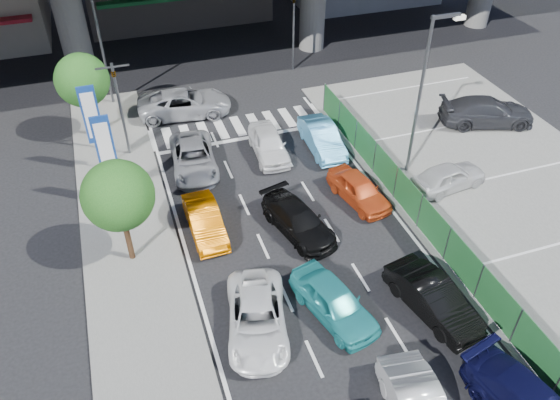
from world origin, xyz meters
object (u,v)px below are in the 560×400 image
object	(u,v)px
tree_far	(82,80)
parked_sedan_white	(449,177)
street_lamp_right	(425,85)
traffic_cone	(398,186)
traffic_light_right	(294,12)
taxi_teal_mid	(334,301)
signboard_far	(92,118)
crossing_wagon_silver	(185,103)
sedan_white_mid_left	(257,318)
taxi_orange_right	(359,190)
traffic_light_left	(116,87)
tree_near	(118,196)
street_lamp_left	(101,27)
kei_truck_front_right	(322,138)
wagon_silver_front_left	(194,158)
signboard_near	(106,149)
sedan_black_mid	(298,220)
sedan_white_front_mid	(269,144)
taxi_orange_left	(205,221)
parked_sedan_dgrey	(487,112)
hatch_black_mid_right	(433,298)

from	to	relation	value
tree_far	parked_sedan_white	world-z (taller)	tree_far
street_lamp_right	traffic_cone	bearing A→B (deg)	-135.33
traffic_light_right	taxi_teal_mid	world-z (taller)	traffic_light_right
traffic_light_right	signboard_far	world-z (taller)	traffic_light_right
street_lamp_right	crossing_wagon_silver	distance (m)	14.03
signboard_far	taxi_teal_mid	world-z (taller)	signboard_far
sedan_white_mid_left	taxi_orange_right	bearing A→B (deg)	54.16
signboard_far	sedan_white_mid_left	xyz separation A→B (m)	(4.50, -12.14, -2.43)
traffic_light_right	taxi_teal_mid	size ratio (longest dim) A/B	1.28
signboard_far	traffic_light_left	bearing A→B (deg)	35.70
tree_near	sedan_white_mid_left	size ratio (longest dim) A/B	1.06
street_lamp_left	kei_truck_front_right	xyz separation A→B (m)	(9.97, -8.72, -4.08)
sedan_white_mid_left	wagon_silver_front_left	world-z (taller)	wagon_silver_front_left
street_lamp_right	tree_near	distance (m)	14.38
traffic_light_right	traffic_cone	size ratio (longest dim) A/B	7.17
signboard_near	traffic_light_left	bearing A→B (deg)	75.98
tree_far	wagon_silver_front_left	bearing A→B (deg)	-46.61
sedan_black_mid	taxi_orange_right	world-z (taller)	taxi_orange_right
sedan_white_mid_left	street_lamp_right	bearing A→B (deg)	48.47
sedan_white_mid_left	wagon_silver_front_left	bearing A→B (deg)	104.21
traffic_light_left	signboard_far	xyz separation A→B (m)	(-1.40, -1.01, -0.87)
taxi_teal_mid	sedan_white_front_mid	xyz separation A→B (m)	(0.98, 10.99, -0.01)
taxi_orange_left	street_lamp_left	bearing A→B (deg)	99.98
street_lamp_left	sedan_white_mid_left	xyz separation A→B (m)	(3.22, -19.14, -4.14)
wagon_silver_front_left	signboard_far	bearing A→B (deg)	167.98
crossing_wagon_silver	parked_sedan_dgrey	world-z (taller)	parked_sedan_dgrey
traffic_light_right	sedan_black_mid	world-z (taller)	traffic_light_right
traffic_light_left	wagon_silver_front_left	xyz separation A→B (m)	(3.00, -2.36, -3.28)
traffic_light_right	taxi_orange_left	distance (m)	17.33
signboard_near	sedan_white_mid_left	xyz separation A→B (m)	(4.10, -9.14, -2.43)
street_lamp_right	traffic_light_right	bearing A→B (deg)	97.34
tree_near	kei_truck_front_right	world-z (taller)	tree_near
traffic_light_right	street_lamp_right	bearing A→B (deg)	-82.66
traffic_light_right	taxi_teal_mid	distance (m)	21.38
signboard_far	parked_sedan_dgrey	size ratio (longest dim) A/B	0.89
sedan_white_front_mid	taxi_orange_left	bearing A→B (deg)	-128.81
sedan_white_mid_left	traffic_cone	xyz separation A→B (m)	(8.74, 5.62, -0.21)
traffic_light_left	signboard_far	size ratio (longest dim) A/B	1.11
sedan_white_mid_left	taxi_orange_left	size ratio (longest dim) A/B	1.19
taxi_teal_mid	traffic_light_left	bearing A→B (deg)	99.33
taxi_teal_mid	traffic_cone	bearing A→B (deg)	30.14
sedan_white_mid_left	parked_sedan_dgrey	bearing A→B (deg)	44.23
taxi_orange_left	kei_truck_front_right	xyz separation A→B (m)	(7.37, 4.56, 0.06)
traffic_light_left	hatch_black_mid_right	size ratio (longest dim) A/B	1.24
hatch_black_mid_right	sedan_black_mid	world-z (taller)	hatch_black_mid_right
sedan_black_mid	sedan_white_front_mid	distance (m)	6.22
tree_near	traffic_light_right	bearing A→B (deg)	50.19
hatch_black_mid_right	sedan_black_mid	bearing A→B (deg)	106.84
sedan_white_mid_left	kei_truck_front_right	xyz separation A→B (m)	(6.75, 10.42, 0.06)
street_lamp_left	wagon_silver_front_left	size ratio (longest dim) A/B	1.70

